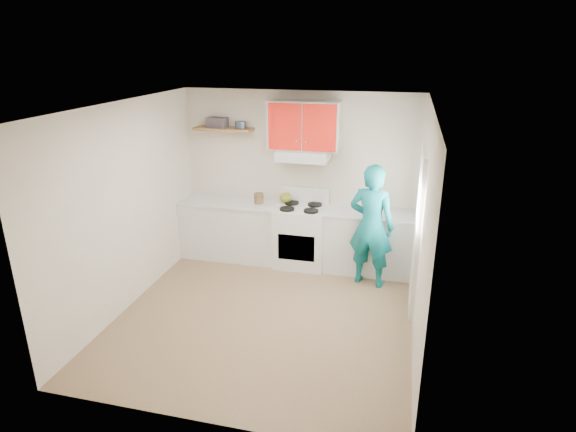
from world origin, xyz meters
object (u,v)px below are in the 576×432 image
(tin, at_px, (241,125))
(kettle, at_px, (286,198))
(stove, at_px, (301,236))
(crock, at_px, (259,199))
(person, at_px, (371,226))

(tin, relative_size, kettle, 0.88)
(stove, bearing_deg, crock, 175.38)
(crock, bearing_deg, person, -14.40)
(kettle, relative_size, crock, 1.08)
(tin, height_order, crock, tin)
(stove, xyz_separation_m, kettle, (-0.28, 0.18, 0.54))
(tin, bearing_deg, person, -15.55)
(tin, relative_size, person, 0.10)
(stove, height_order, tin, tin)
(stove, relative_size, tin, 5.46)
(stove, bearing_deg, tin, 169.80)
(kettle, relative_size, person, 0.11)
(stove, xyz_separation_m, crock, (-0.68, 0.05, 0.53))
(kettle, distance_m, crock, 0.41)
(tin, relative_size, crock, 0.96)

